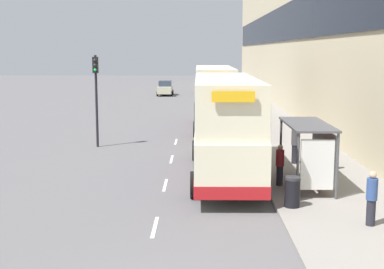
{
  "coord_description": "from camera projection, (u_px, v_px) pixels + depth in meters",
  "views": [
    {
      "loc": [
        1.34,
        -9.79,
        5.41
      ],
      "look_at": [
        0.99,
        20.21,
        0.71
      ],
      "focal_mm": 50.0,
      "sensor_mm": 36.0,
      "label": 1
    }
  ],
  "objects": [
    {
      "name": "double_decker_bus_near",
      "position": [
        225.0,
        125.0,
        22.78
      ],
      "size": [
        2.85,
        10.73,
        4.3
      ],
      "color": "beige",
      "rests_on": "ground_plane"
    },
    {
      "name": "traffic_light_far_kerb",
      "position": [
        96.0,
        86.0,
        29.93
      ],
      "size": [
        0.3,
        0.32,
        5.19
      ],
      "color": "black",
      "rests_on": "ground_plane"
    },
    {
      "name": "lane_mark_1",
      "position": [
        155.0,
        227.0,
        16.56
      ],
      "size": [
        0.12,
        2.0,
        0.01
      ],
      "color": "silver",
      "rests_on": "ground_plane"
    },
    {
      "name": "lane_mark_2",
      "position": [
        165.0,
        185.0,
        21.75
      ],
      "size": [
        0.12,
        2.0,
        0.01
      ],
      "color": "silver",
      "rests_on": "ground_plane"
    },
    {
      "name": "lane_mark_3",
      "position": [
        172.0,
        159.0,
        26.94
      ],
      "size": [
        0.12,
        2.0,
        0.01
      ],
      "color": "silver",
      "rests_on": "ground_plane"
    },
    {
      "name": "car_1",
      "position": [
        165.0,
        88.0,
        65.68
      ],
      "size": [
        1.9,
        4.28,
        1.8
      ],
      "rotation": [
        0.0,
        0.0,
        3.14
      ],
      "color": "#B7B799",
      "rests_on": "ground_plane"
    },
    {
      "name": "double_decker_bus_ahead",
      "position": [
        214.0,
        97.0,
        36.97
      ],
      "size": [
        2.85,
        11.0,
        4.3
      ],
      "color": "beige",
      "rests_on": "ground_plane"
    },
    {
      "name": "bus_shelter",
      "position": [
        313.0,
        144.0,
        20.59
      ],
      "size": [
        1.6,
        4.2,
        2.48
      ],
      "color": "#4C4C51",
      "rests_on": "ground_plane"
    },
    {
      "name": "litter_bin",
      "position": [
        292.0,
        192.0,
        18.17
      ],
      "size": [
        0.55,
        0.55,
        1.05
      ],
      "color": "black",
      "rests_on": "ground_plane"
    },
    {
      "name": "terrace_facade",
      "position": [
        302.0,
        13.0,
        47.08
      ],
      "size": [
        3.1,
        93.0,
        17.5
      ],
      "color": "#C6B793",
      "rests_on": "ground_plane"
    },
    {
      "name": "pedestrian_4",
      "position": [
        330.0,
        152.0,
        23.77
      ],
      "size": [
        0.32,
        0.32,
        1.6
      ],
      "color": "#23232D",
      "rests_on": "ground_plane"
    },
    {
      "name": "car_0",
      "position": [
        206.0,
        86.0,
        69.36
      ],
      "size": [
        2.04,
        4.55,
        1.69
      ],
      "color": "navy",
      "rests_on": "ground_plane"
    },
    {
      "name": "pedestrian_1",
      "position": [
        280.0,
        165.0,
        21.06
      ],
      "size": [
        0.32,
        0.32,
        1.64
      ],
      "color": "#23232D",
      "rests_on": "ground_plane"
    },
    {
      "name": "pedestrian_3",
      "position": [
        372.0,
        198.0,
        16.18
      ],
      "size": [
        0.33,
        0.33,
        1.69
      ],
      "color": "#23232D",
      "rests_on": "ground_plane"
    },
    {
      "name": "pavement",
      "position": [
        255.0,
        110.0,
        48.47
      ],
      "size": [
        5.0,
        93.0,
        0.14
      ],
      "color": "gray",
      "rests_on": "ground_plane"
    },
    {
      "name": "lane_mark_4",
      "position": [
        176.0,
        142.0,
        32.12
      ],
      "size": [
        0.12,
        2.0,
        0.01
      ],
      "color": "silver",
      "rests_on": "ground_plane"
    },
    {
      "name": "pedestrian_at_shelter",
      "position": [
        295.0,
        144.0,
        25.17
      ],
      "size": [
        0.37,
        0.37,
        1.85
      ],
      "color": "#23232D",
      "rests_on": "ground_plane"
    }
  ]
}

